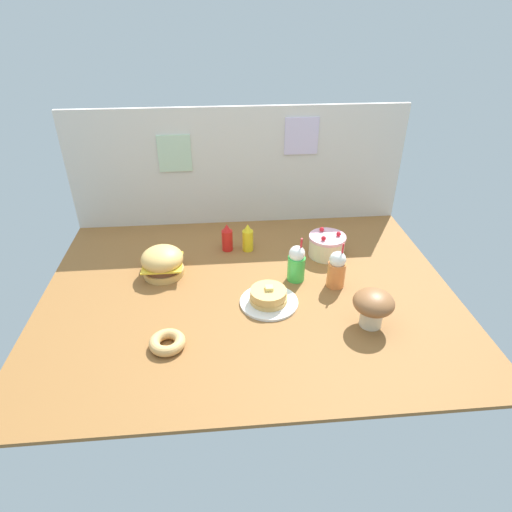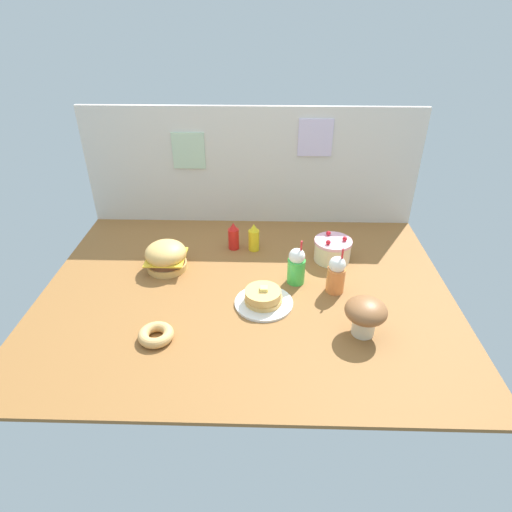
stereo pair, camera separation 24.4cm
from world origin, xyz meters
name	(u,v)px [view 1 (the left image)]	position (x,y,z in m)	size (l,w,h in m)	color
ground_plane	(249,292)	(0.00, 0.00, -0.01)	(2.29, 1.77, 0.02)	brown
back_wall	(239,167)	(0.00, 0.88, 0.41)	(2.29, 0.04, 0.82)	beige
burger	(163,262)	(-0.49, 0.21, 0.08)	(0.25, 0.25, 0.18)	#DBA859
pancake_stack	(269,297)	(0.10, -0.12, 0.04)	(0.32, 0.32, 0.11)	white
layer_cake	(327,245)	(0.52, 0.34, 0.07)	(0.23, 0.23, 0.17)	beige
ketchup_bottle	(227,238)	(-0.10, 0.47, 0.09)	(0.07, 0.07, 0.19)	red
mustard_bottle	(248,238)	(0.03, 0.45, 0.09)	(0.07, 0.07, 0.19)	yellow
cream_soda_cup	(296,263)	(0.28, 0.09, 0.11)	(0.10, 0.10, 0.28)	green
orange_float_cup	(337,269)	(0.50, 0.01, 0.11)	(0.10, 0.10, 0.28)	orange
donut_pink_glaze	(167,342)	(-0.42, -0.41, 0.03)	(0.17, 0.17, 0.05)	tan
mushroom_stool	(373,305)	(0.59, -0.34, 0.12)	(0.20, 0.20, 0.19)	beige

